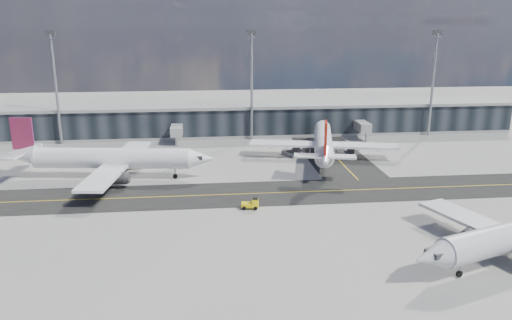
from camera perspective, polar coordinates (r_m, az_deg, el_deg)
The scene contains 8 objects.
ground at distance 90.00m, azimuth 2.49°, elevation -4.60°, with size 300.00×300.00×0.00m, color gray.
taxiway_lanes at distance 100.62m, azimuth 3.80°, elevation -2.42°, with size 180.00×63.00×0.03m.
terminal_concourse at distance 141.63m, azimuth -0.74°, elevation 4.60°, with size 152.00×19.80×8.80m.
floodlight_masts at distance 133.04m, azimuth -0.50°, elevation 8.91°, with size 102.50×0.70×28.90m.
airliner_af at distance 105.56m, azimuth -16.42°, elevation 0.17°, with size 42.38×36.24×12.55m.
airliner_redtail at distance 116.49m, azimuth 7.71°, elevation 2.01°, with size 34.87×40.61×12.11m.
baggage_tug at distance 85.56m, azimuth -0.50°, elevation -5.02°, with size 3.11×1.90×1.84m.
service_van at distance 119.91m, azimuth 3.93°, elevation 0.87°, with size 2.23×4.84×1.35m, color white.
Camera 1 is at (-12.75, -83.53, 30.99)m, focal length 35.00 mm.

